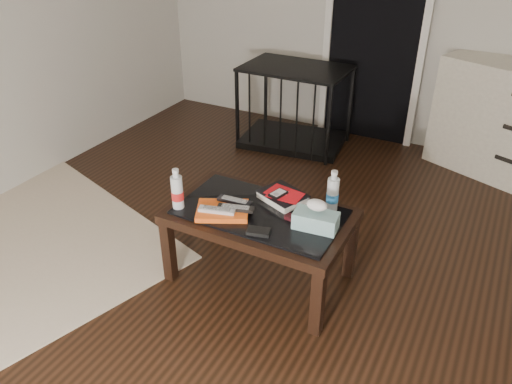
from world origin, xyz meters
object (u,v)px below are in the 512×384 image
Objects in this scene: water_bottle_left at (177,188)px; water_bottle_right at (333,190)px; coffee_table at (260,221)px; pet_crate at (294,119)px; textbook at (283,196)px; tissue_box at (316,220)px.

water_bottle_right is (0.76, 0.38, 0.00)m from water_bottle_left.
coffee_table is 0.44m from water_bottle_right.
water_bottle_left is (0.19, -2.01, 0.35)m from pet_crate.
water_bottle_left is 1.00× the size of water_bottle_right.
tissue_box is at bearing -10.34° from textbook.
textbook is at bearing 35.17° from water_bottle_left.
tissue_box reaches higher than textbook.
pet_crate is at bearing 95.26° from water_bottle_left.
coffee_table is 0.20m from textbook.
pet_crate is 2.05m from water_bottle_left.
water_bottle_left is (-0.42, -0.18, 0.18)m from coffee_table.
water_bottle_left reaches higher than coffee_table.
water_bottle_left and water_bottle_right have the same top height.
coffee_table is 4.35× the size of tissue_box.
water_bottle_left is 0.78m from tissue_box.
pet_crate is at bearing 120.18° from water_bottle_right.
water_bottle_left is 1.03× the size of tissue_box.
textbook is at bearing 70.50° from coffee_table.
pet_crate is 1.82m from textbook.
water_bottle_right is (0.34, 0.20, 0.18)m from coffee_table.
water_bottle_right reaches higher than coffee_table.
textbook is 1.09× the size of tissue_box.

